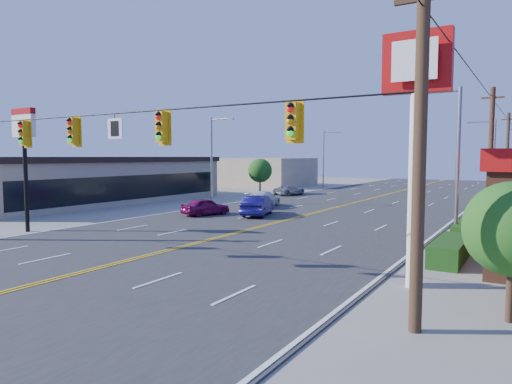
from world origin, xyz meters
The scene contains 18 objects.
ground centered at (0.00, 0.00, 0.00)m, with size 160.00×160.00×0.00m, color gray.
road centered at (0.00, 20.00, 0.03)m, with size 20.00×120.00×0.06m, color #2D2D30.
signal_span centered at (-0.12, 0.00, 4.89)m, with size 24.32×0.34×9.00m.
kfc_pylon centered at (11.00, 4.00, 6.04)m, with size 2.20×0.36×8.50m.
strip_mall centered at (-22.00, 18.00, 2.25)m, with size 10.40×26.40×4.40m.
pizza_hut_sign centered at (-11.00, 4.00, 5.18)m, with size 1.90×0.30×6.85m.
streetlight_se centered at (10.79, 14.00, 4.51)m, with size 2.55×0.25×8.00m.
streetlight_ne centered at (10.79, 38.00, 4.51)m, with size 2.55×0.25×8.00m.
streetlight_sw centered at (-10.79, 22.00, 4.51)m, with size 2.55×0.25×8.00m.
streetlight_nw centered at (-10.79, 48.00, 4.51)m, with size 2.55×0.25×8.00m.
utility_pole_near centered at (12.20, 18.00, 4.20)m, with size 0.28×0.28×8.40m, color #47301E.
utility_pole_mid centered at (12.20, 36.00, 4.20)m, with size 0.28×0.28×8.40m, color #47301E.
tree_west centered at (-13.00, 34.00, 2.79)m, with size 2.80×2.80×4.20m.
bld_west_far centered at (-20.00, 48.00, 2.10)m, with size 11.00×12.00×4.20m, color tan.
car_magenta centered at (-6.46, 15.21, 0.64)m, with size 1.50×3.73×1.27m, color #750D48.
car_blue centered at (-3.01, 17.05, 0.75)m, with size 1.60×4.58×1.51m, color #160F5D.
car_white centered at (-5.64, 22.27, 0.70)m, with size 1.96×4.82×1.40m, color silver.
car_silver centered at (-9.26, 34.30, 0.56)m, with size 1.87×4.06×1.13m, color #999A9E.
Camera 1 is at (14.44, -11.68, 4.42)m, focal length 32.00 mm.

